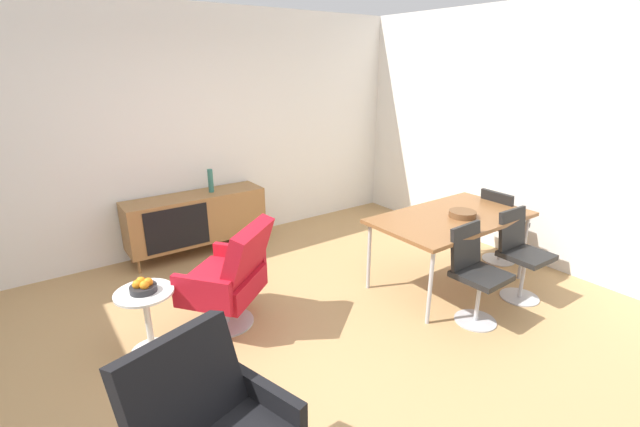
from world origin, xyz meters
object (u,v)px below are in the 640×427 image
at_px(wooden_bowl_on_table, 462,214).
at_px(dining_chair_front_left, 475,271).
at_px(dining_table, 451,220).
at_px(dining_chair_far_end, 500,223).
at_px(fruit_bowl, 143,286).
at_px(dining_chair_front_right, 521,251).
at_px(lounge_chair_red, 230,276).
at_px(sideboard, 196,218).
at_px(vase_cobalt, 211,181).
at_px(side_table_round, 147,314).

height_order(wooden_bowl_on_table, dining_chair_front_left, dining_chair_front_left).
bearing_deg(wooden_bowl_on_table, dining_table, 125.81).
xyz_separation_m(dining_chair_far_end, fruit_bowl, (-3.68, 0.64, 0.09)).
height_order(dining_table, wooden_bowl_on_table, wooden_bowl_on_table).
distance_m(wooden_bowl_on_table, dining_chair_front_right, 0.64).
distance_m(dining_chair_far_end, dining_chair_front_right, 0.78).
bearing_deg(dining_chair_far_end, wooden_bowl_on_table, -174.51).
bearing_deg(lounge_chair_red, sideboard, 78.84).
bearing_deg(dining_chair_front_left, fruit_bowl, 153.83).
relative_size(wooden_bowl_on_table, fruit_bowl, 1.30).
bearing_deg(dining_chair_front_right, wooden_bowl_on_table, 121.53).
distance_m(vase_cobalt, side_table_round, 2.08).
xyz_separation_m(wooden_bowl_on_table, lounge_chair_red, (-2.17, 0.67, -0.30)).
bearing_deg(fruit_bowl, dining_table, -12.90).
distance_m(vase_cobalt, fruit_bowl, 2.03).
bearing_deg(sideboard, dining_table, -51.46).
relative_size(vase_cobalt, dining_chair_far_end, 0.32).
bearing_deg(dining_table, lounge_chair_red, 164.41).
height_order(dining_table, fruit_bowl, dining_table).
distance_m(dining_chair_front_right, lounge_chair_red, 2.72).
bearing_deg(fruit_bowl, wooden_bowl_on_table, -14.15).
bearing_deg(sideboard, dining_chair_front_left, -62.89).
bearing_deg(side_table_round, dining_table, -12.91).
xyz_separation_m(lounge_chair_red, fruit_bowl, (-0.68, 0.05, 0.10)).
relative_size(dining_chair_far_end, lounge_chair_red, 0.90).
distance_m(dining_chair_far_end, fruit_bowl, 3.73).
bearing_deg(dining_chair_front_left, vase_cobalt, 113.55).
relative_size(wooden_bowl_on_table, dining_chair_far_end, 0.30).
distance_m(dining_chair_front_right, fruit_bowl, 3.36).
height_order(lounge_chair_red, fruit_bowl, lounge_chair_red).
xyz_separation_m(wooden_bowl_on_table, side_table_round, (-2.85, 0.72, -0.45)).
distance_m(sideboard, lounge_chair_red, 1.68).
bearing_deg(dining_chair_far_end, lounge_chair_red, 168.91).
bearing_deg(sideboard, vase_cobalt, 0.51).
height_order(dining_chair_far_end, lounge_chair_red, lounge_chair_red).
distance_m(dining_chair_front_left, lounge_chair_red, 2.10).
height_order(wooden_bowl_on_table, dining_chair_front_right, dining_chair_front_right).
distance_m(lounge_chair_red, side_table_round, 0.70).
relative_size(wooden_bowl_on_table, dining_chair_front_left, 0.30).
bearing_deg(fruit_bowl, sideboard, 57.92).
relative_size(dining_table, wooden_bowl_on_table, 6.15).
relative_size(dining_chair_far_end, dining_chair_front_left, 1.00).
bearing_deg(dining_table, dining_chair_front_right, -57.84).
bearing_deg(dining_table, vase_cobalt, 125.04).
bearing_deg(sideboard, side_table_round, -122.08).
xyz_separation_m(vase_cobalt, dining_chair_far_end, (2.46, -2.24, -0.39)).
relative_size(sideboard, wooden_bowl_on_table, 6.15).
xyz_separation_m(dining_chair_front_right, side_table_round, (-3.14, 1.20, -0.15)).
xyz_separation_m(sideboard, wooden_bowl_on_table, (1.84, -2.32, 0.33)).
xyz_separation_m(lounge_chair_red, side_table_round, (-0.68, 0.05, -0.15)).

